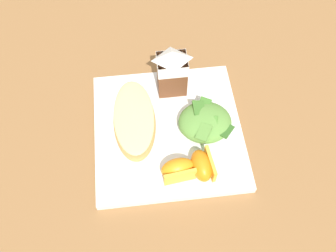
{
  "coord_description": "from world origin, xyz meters",
  "views": [
    {
      "loc": [
        -0.04,
        -0.36,
        0.63
      ],
      "look_at": [
        0.0,
        0.0,
        0.03
      ],
      "focal_mm": 39.85,
      "sensor_mm": 36.0,
      "label": 1
    }
  ],
  "objects": [
    {
      "name": "ground",
      "position": [
        0.0,
        0.0,
        0.0
      ],
      "size": [
        3.0,
        3.0,
        0.0
      ],
      "primitive_type": "plane",
      "color": "olive"
    },
    {
      "name": "green_salad_pile",
      "position": [
        0.07,
        -0.01,
        0.04
      ],
      "size": [
        0.1,
        0.1,
        0.04
      ],
      "color": "#5B8E3D",
      "rests_on": "white_plate"
    },
    {
      "name": "orange_wedge_front",
      "position": [
        0.01,
        -0.1,
        0.04
      ],
      "size": [
        0.06,
        0.04,
        0.04
      ],
      "color": "orange",
      "rests_on": "white_plate"
    },
    {
      "name": "cheesy_pizza_bread",
      "position": [
        -0.06,
        0.02,
        0.03
      ],
      "size": [
        0.08,
        0.17,
        0.04
      ],
      "color": "tan",
      "rests_on": "white_plate"
    },
    {
      "name": "white_plate",
      "position": [
        0.0,
        0.0,
        0.01
      ],
      "size": [
        0.28,
        0.28,
        0.02
      ],
      "primitive_type": "cube",
      "color": "white",
      "rests_on": "ground"
    },
    {
      "name": "milk_carton",
      "position": [
        0.02,
        0.09,
        0.08
      ],
      "size": [
        0.06,
        0.04,
        0.11
      ],
      "color": "brown",
      "rests_on": "white_plate"
    },
    {
      "name": "orange_wedge_middle",
      "position": [
        0.05,
        -0.09,
        0.04
      ],
      "size": [
        0.04,
        0.06,
        0.04
      ],
      "color": "orange",
      "rests_on": "white_plate"
    }
  ]
}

